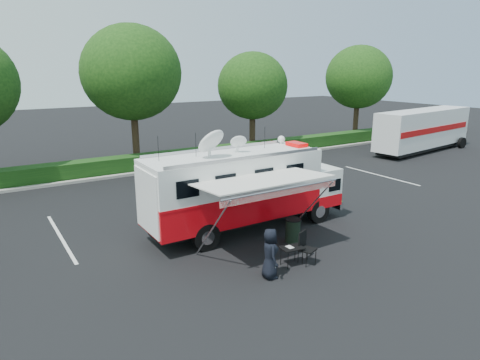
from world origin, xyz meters
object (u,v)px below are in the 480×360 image
object	(u,v)px
command_truck	(245,188)
semi_trailer	(423,130)
trash_bin	(293,230)
folding_table	(292,249)

from	to	relation	value
command_truck	semi_trailer	distance (m)	21.43
command_truck	semi_trailer	size ratio (longest dim) A/B	0.79
trash_bin	semi_trailer	distance (m)	21.45
folding_table	semi_trailer	distance (m)	23.20
semi_trailer	command_truck	bearing A→B (deg)	-162.31
command_truck	folding_table	size ratio (longest dim) A/B	10.56
folding_table	semi_trailer	world-z (taller)	semi_trailer
semi_trailer	folding_table	bearing A→B (deg)	-154.36
trash_bin	semi_trailer	xyz separation A→B (m)	(19.63, 8.54, 1.22)
folding_table	semi_trailer	xyz separation A→B (m)	(20.89, 10.03, 1.10)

